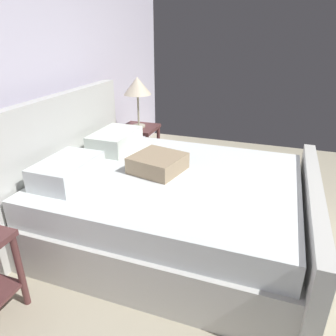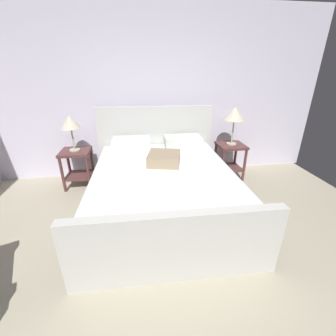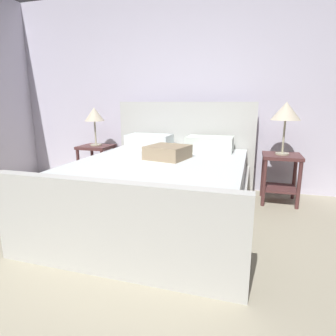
{
  "view_description": "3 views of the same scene",
  "coord_description": "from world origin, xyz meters",
  "px_view_note": "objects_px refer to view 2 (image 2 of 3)",
  "views": [
    {
      "loc": [
        -2.39,
        0.74,
        1.76
      ],
      "look_at": [
        0.01,
        1.56,
        0.63
      ],
      "focal_mm": 33.92,
      "sensor_mm": 36.0,
      "label": 1
    },
    {
      "loc": [
        -0.38,
        -1.07,
        1.75
      ],
      "look_at": [
        -0.02,
        1.51,
        0.6
      ],
      "focal_mm": 24.07,
      "sensor_mm": 36.0,
      "label": 2
    },
    {
      "loc": [
        0.78,
        -1.25,
        1.21
      ],
      "look_at": [
        -0.01,
        1.49,
        0.55
      ],
      "focal_mm": 30.46,
      "sensor_mm": 36.0,
      "label": 3
    }
  ],
  "objects_px": {
    "table_lamp_right": "(235,114)",
    "nightstand_right": "(230,155)",
    "nightstand_left": "(77,162)",
    "bed": "(162,185)",
    "table_lamp_left": "(70,123)"
  },
  "relations": [
    {
      "from": "bed",
      "to": "nightstand_right",
      "type": "relative_size",
      "value": 3.84
    },
    {
      "from": "nightstand_right",
      "to": "nightstand_left",
      "type": "relative_size",
      "value": 1.0
    },
    {
      "from": "bed",
      "to": "nightstand_right",
      "type": "xyz_separation_m",
      "value": [
        1.26,
        0.81,
        0.06
      ]
    },
    {
      "from": "nightstand_left",
      "to": "table_lamp_left",
      "type": "xyz_separation_m",
      "value": [
        -0.0,
        0.0,
        0.62
      ]
    },
    {
      "from": "nightstand_right",
      "to": "table_lamp_right",
      "type": "height_order",
      "value": "table_lamp_right"
    },
    {
      "from": "nightstand_right",
      "to": "nightstand_left",
      "type": "bearing_deg",
      "value": 179.28
    },
    {
      "from": "nightstand_right",
      "to": "table_lamp_left",
      "type": "bearing_deg",
      "value": 179.28
    },
    {
      "from": "table_lamp_right",
      "to": "nightstand_right",
      "type": "bearing_deg",
      "value": -116.57
    },
    {
      "from": "table_lamp_right",
      "to": "table_lamp_left",
      "type": "relative_size",
      "value": 1.14
    },
    {
      "from": "nightstand_right",
      "to": "table_lamp_right",
      "type": "xyz_separation_m",
      "value": [
        0.0,
        0.0,
        0.7
      ]
    },
    {
      "from": "nightstand_left",
      "to": "table_lamp_left",
      "type": "relative_size",
      "value": 1.11
    },
    {
      "from": "table_lamp_left",
      "to": "table_lamp_right",
      "type": "bearing_deg",
      "value": -0.72
    },
    {
      "from": "bed",
      "to": "nightstand_left",
      "type": "bearing_deg",
      "value": 146.17
    },
    {
      "from": "nightstand_right",
      "to": "table_lamp_left",
      "type": "relative_size",
      "value": 1.11
    },
    {
      "from": "bed",
      "to": "table_lamp_left",
      "type": "distance_m",
      "value": 1.66
    }
  ]
}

